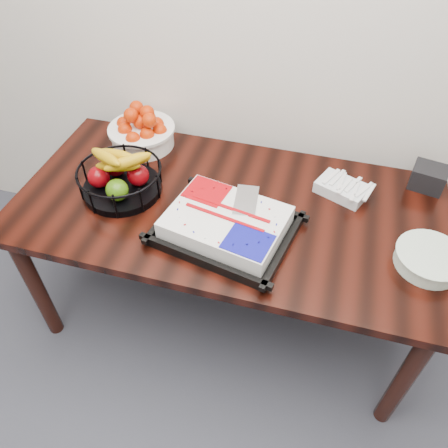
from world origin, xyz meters
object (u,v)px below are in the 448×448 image
(tangerine_bowl, at_px, (141,129))
(plate_stack, at_px, (429,259))
(cake_tray, at_px, (226,225))
(fruit_basket, at_px, (120,177))
(table, at_px, (228,219))
(napkin_box, at_px, (428,177))

(tangerine_bowl, bearing_deg, plate_stack, -17.97)
(cake_tray, distance_m, fruit_basket, 0.51)
(fruit_basket, height_order, plate_stack, fruit_basket)
(table, height_order, tangerine_bowl, tangerine_bowl)
(plate_stack, xyz_separation_m, napkin_box, (0.01, 0.47, 0.02))
(fruit_basket, relative_size, napkin_box, 2.57)
(fruit_basket, bearing_deg, cake_tray, -13.51)
(tangerine_bowl, relative_size, napkin_box, 2.30)
(fruit_basket, bearing_deg, napkin_box, 17.24)
(tangerine_bowl, distance_m, plate_stack, 1.37)
(table, relative_size, cake_tray, 3.18)
(napkin_box, bearing_deg, table, -156.37)
(tangerine_bowl, height_order, plate_stack, tangerine_bowl)
(tangerine_bowl, bearing_deg, fruit_basket, -81.44)
(plate_stack, bearing_deg, tangerine_bowl, 162.03)
(table, height_order, plate_stack, plate_stack)
(cake_tray, xyz_separation_m, fruit_basket, (-0.50, 0.12, 0.03))
(tangerine_bowl, xyz_separation_m, plate_stack, (1.30, -0.42, -0.06))
(plate_stack, bearing_deg, table, 171.66)
(cake_tray, relative_size, napkin_box, 4.09)
(table, distance_m, napkin_box, 0.88)
(cake_tray, distance_m, plate_stack, 0.75)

